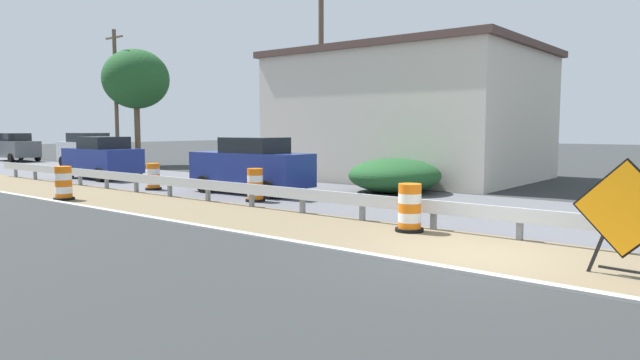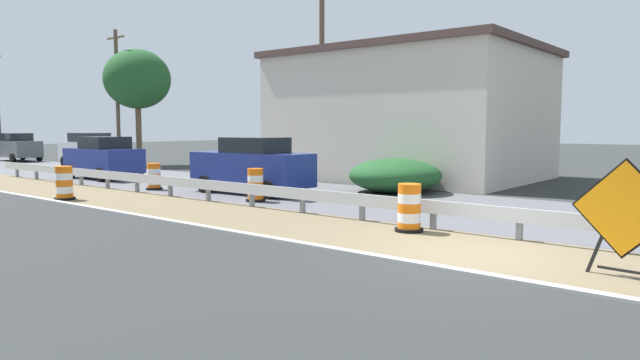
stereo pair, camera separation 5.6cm
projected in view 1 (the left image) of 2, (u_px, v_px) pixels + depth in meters
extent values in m
plane|color=#2B2D2D|center=(473.00, 255.00, 10.71)|extent=(160.00, 160.00, 0.00)
cube|color=#706047|center=(484.00, 251.00, 11.10)|extent=(3.40, 120.00, 0.01)
cube|color=#56565B|center=(562.00, 218.00, 15.14)|extent=(7.02, 120.00, 0.00)
cube|color=#ADADA8|center=(442.00, 269.00, 9.70)|extent=(0.20, 120.00, 0.11)
cube|color=silver|center=(519.00, 215.00, 12.07)|extent=(0.08, 51.56, 0.32)
cube|color=slate|center=(627.00, 235.00, 10.86)|extent=(0.12, 0.12, 0.70)
cube|color=slate|center=(520.00, 224.00, 12.15)|extent=(0.12, 0.12, 0.70)
cube|color=slate|center=(434.00, 215.00, 13.44)|extent=(0.12, 0.12, 0.70)
cube|color=slate|center=(362.00, 207.00, 14.73)|extent=(0.12, 0.12, 0.70)
cube|color=slate|center=(303.00, 201.00, 16.02)|extent=(0.12, 0.12, 0.70)
cube|color=slate|center=(252.00, 195.00, 17.31)|extent=(0.12, 0.12, 0.70)
cube|color=slate|center=(208.00, 191.00, 18.60)|extent=(0.12, 0.12, 0.70)
cube|color=slate|center=(170.00, 187.00, 19.89)|extent=(0.12, 0.12, 0.70)
cube|color=slate|center=(136.00, 183.00, 21.17)|extent=(0.12, 0.12, 0.70)
cube|color=slate|center=(107.00, 180.00, 22.46)|extent=(0.12, 0.12, 0.70)
cube|color=slate|center=(80.00, 177.00, 23.75)|extent=(0.12, 0.12, 0.70)
cube|color=slate|center=(56.00, 174.00, 25.04)|extent=(0.12, 0.12, 0.70)
cube|color=slate|center=(35.00, 172.00, 26.33)|extent=(0.12, 0.12, 0.70)
cube|color=slate|center=(16.00, 170.00, 27.62)|extent=(0.12, 0.12, 0.70)
cube|color=black|center=(600.00, 243.00, 9.35)|extent=(0.08, 0.39, 1.06)
cube|color=black|center=(622.00, 270.00, 9.14)|extent=(0.10, 0.72, 0.04)
cube|color=orange|center=(625.00, 209.00, 9.03)|extent=(0.16, 1.54, 1.55)
cube|color=black|center=(625.00, 209.00, 9.05)|extent=(0.15, 1.63, 1.64)
cylinder|color=orange|center=(409.00, 227.00, 13.18)|extent=(0.54, 0.54, 0.22)
cylinder|color=white|center=(410.00, 217.00, 13.16)|extent=(0.54, 0.54, 0.22)
cylinder|color=orange|center=(410.00, 208.00, 13.14)|extent=(0.54, 0.54, 0.22)
cylinder|color=white|center=(410.00, 198.00, 13.12)|extent=(0.54, 0.54, 0.22)
cylinder|color=orange|center=(410.00, 189.00, 13.10)|extent=(0.54, 0.54, 0.22)
cylinder|color=black|center=(409.00, 230.00, 13.19)|extent=(0.67, 0.67, 0.08)
cylinder|color=orange|center=(255.00, 198.00, 18.52)|extent=(0.51, 0.51, 0.22)
cylinder|color=white|center=(255.00, 192.00, 18.50)|extent=(0.51, 0.51, 0.22)
cylinder|color=orange|center=(255.00, 185.00, 18.48)|extent=(0.51, 0.51, 0.22)
cylinder|color=white|center=(255.00, 178.00, 18.46)|extent=(0.51, 0.51, 0.22)
cylinder|color=orange|center=(255.00, 172.00, 18.44)|extent=(0.51, 0.51, 0.22)
cylinder|color=black|center=(255.00, 200.00, 18.53)|extent=(0.64, 0.64, 0.08)
cylinder|color=orange|center=(153.00, 187.00, 22.02)|extent=(0.50, 0.50, 0.21)
cylinder|color=white|center=(153.00, 182.00, 22.00)|extent=(0.50, 0.50, 0.21)
cylinder|color=orange|center=(153.00, 177.00, 21.98)|extent=(0.50, 0.50, 0.21)
cylinder|color=white|center=(153.00, 171.00, 21.96)|extent=(0.50, 0.50, 0.21)
cylinder|color=orange|center=(153.00, 166.00, 21.94)|extent=(0.50, 0.50, 0.21)
cylinder|color=black|center=(154.00, 189.00, 22.03)|extent=(0.63, 0.63, 0.08)
cylinder|color=orange|center=(64.00, 197.00, 18.94)|extent=(0.54, 0.54, 0.23)
cylinder|color=white|center=(64.00, 190.00, 18.91)|extent=(0.54, 0.54, 0.23)
cylinder|color=orange|center=(64.00, 183.00, 18.89)|extent=(0.54, 0.54, 0.23)
cylinder|color=white|center=(63.00, 176.00, 18.87)|extent=(0.54, 0.54, 0.23)
cylinder|color=orange|center=(63.00, 170.00, 18.85)|extent=(0.54, 0.54, 0.23)
cylinder|color=black|center=(64.00, 199.00, 18.94)|extent=(0.68, 0.68, 0.08)
cube|color=navy|center=(251.00, 169.00, 20.66)|extent=(1.90, 4.85, 1.19)
cube|color=black|center=(254.00, 145.00, 20.46)|extent=(1.63, 2.26, 0.56)
cylinder|color=black|center=(204.00, 184.00, 20.97)|extent=(0.24, 0.65, 0.64)
cylinder|color=black|center=(237.00, 181.00, 22.34)|extent=(0.24, 0.65, 0.64)
cylinder|color=black|center=(267.00, 190.00, 19.09)|extent=(0.24, 0.65, 0.64)
cylinder|color=black|center=(299.00, 186.00, 20.46)|extent=(0.24, 0.65, 0.64)
cube|color=#4C5156|center=(16.00, 149.00, 40.86)|extent=(1.97, 4.59, 1.14)
cube|color=black|center=(14.00, 137.00, 40.89)|extent=(1.70, 2.14, 0.56)
cylinder|color=black|center=(38.00, 157.00, 40.61)|extent=(0.24, 0.65, 0.64)
cylinder|color=black|center=(11.00, 158.00, 39.25)|extent=(0.24, 0.65, 0.64)
cylinder|color=black|center=(21.00, 155.00, 42.56)|extent=(0.24, 0.65, 0.64)
cube|color=silver|center=(90.00, 152.00, 34.89)|extent=(1.96, 4.69, 1.22)
cube|color=black|center=(88.00, 137.00, 34.92)|extent=(1.73, 2.17, 0.56)
cylinder|color=black|center=(118.00, 162.00, 34.74)|extent=(0.23, 0.64, 0.64)
cylinder|color=black|center=(89.00, 163.00, 33.26)|extent=(0.23, 0.64, 0.64)
cylinder|color=black|center=(91.00, 160.00, 36.63)|extent=(0.23, 0.64, 0.64)
cylinder|color=black|center=(63.00, 161.00, 35.15)|extent=(0.23, 0.64, 0.64)
cube|color=navy|center=(102.00, 160.00, 26.68)|extent=(1.93, 4.07, 1.12)
cube|color=black|center=(104.00, 143.00, 26.50)|extent=(1.72, 1.88, 0.56)
cylinder|color=black|center=(69.00, 172.00, 26.82)|extent=(0.22, 0.64, 0.64)
cylinder|color=black|center=(106.00, 170.00, 28.31)|extent=(0.22, 0.64, 0.64)
cylinder|color=black|center=(99.00, 175.00, 25.16)|extent=(0.22, 0.64, 0.64)
cylinder|color=black|center=(137.00, 172.00, 26.64)|extent=(0.22, 0.64, 0.64)
cube|color=beige|center=(409.00, 118.00, 27.30)|extent=(8.97, 11.43, 5.75)
cube|color=#4C3833|center=(410.00, 55.00, 27.02)|extent=(9.33, 11.88, 0.30)
cylinder|color=brown|center=(321.00, 81.00, 25.33)|extent=(0.24, 0.24, 9.04)
cylinder|color=brown|center=(116.00, 98.00, 35.67)|extent=(0.24, 0.24, 8.56)
cube|color=brown|center=(114.00, 37.00, 35.31)|extent=(0.12, 1.80, 0.10)
ellipsoid|color=#1E4C23|center=(394.00, 175.00, 21.06)|extent=(3.46, 3.46, 1.28)
cylinder|color=brown|center=(138.00, 136.00, 36.06)|extent=(0.36, 0.36, 3.83)
ellipsoid|color=#1E4C23|center=(136.00, 79.00, 35.73)|extent=(4.17, 4.17, 3.75)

